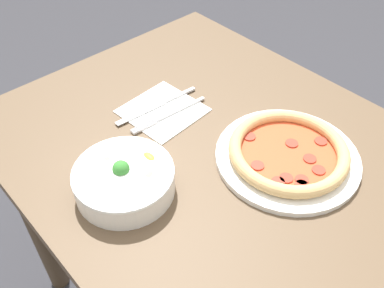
% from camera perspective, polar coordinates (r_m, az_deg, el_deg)
% --- Properties ---
extents(dining_table, '(1.03, 0.76, 0.74)m').
position_cam_1_polar(dining_table, '(0.98, 4.48, -6.87)').
color(dining_table, brown).
rests_on(dining_table, ground_plane).
extents(pizza, '(0.29, 0.29, 0.04)m').
position_cam_1_polar(pizza, '(0.89, 12.68, -1.25)').
color(pizza, white).
rests_on(pizza, dining_table).
extents(bowl, '(0.19, 0.19, 0.07)m').
position_cam_1_polar(bowl, '(0.81, -9.03, -4.58)').
color(bowl, white).
rests_on(bowl, dining_table).
extents(napkin, '(0.17, 0.17, 0.00)m').
position_cam_1_polar(napkin, '(0.99, -3.93, 4.46)').
color(napkin, white).
rests_on(napkin, dining_table).
extents(fork, '(0.03, 0.20, 0.00)m').
position_cam_1_polar(fork, '(0.98, -2.93, 4.02)').
color(fork, silver).
rests_on(fork, napkin).
extents(knife, '(0.03, 0.22, 0.01)m').
position_cam_1_polar(knife, '(1.01, -4.23, 5.36)').
color(knife, silver).
rests_on(knife, napkin).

